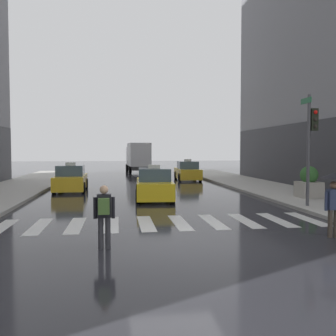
{
  "coord_description": "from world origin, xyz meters",
  "views": [
    {
      "loc": [
        -1.6,
        -9.66,
        2.54
      ],
      "look_at": [
        0.87,
        8.0,
        1.69
      ],
      "focal_mm": 39.19,
      "sensor_mm": 36.0,
      "label": 1
    }
  ],
  "objects_px": {
    "taxi_lead": "(154,185)",
    "pedestrian_with_umbrella": "(336,186)",
    "taxi_third": "(188,172)",
    "taxi_second": "(71,179)",
    "pedestrian_with_backpack": "(104,212)",
    "planter_near_corner": "(309,183)",
    "box_truck": "(138,157)",
    "traffic_light_pole": "(311,134)"
  },
  "relations": [
    {
      "from": "pedestrian_with_umbrella",
      "to": "pedestrian_with_backpack",
      "type": "relative_size",
      "value": 1.18
    },
    {
      "from": "taxi_third",
      "to": "pedestrian_with_backpack",
      "type": "height_order",
      "value": "taxi_third"
    },
    {
      "from": "box_truck",
      "to": "pedestrian_with_umbrella",
      "type": "distance_m",
      "value": 32.02
    },
    {
      "from": "pedestrian_with_backpack",
      "to": "planter_near_corner",
      "type": "xyz_separation_m",
      "value": [
        10.05,
        7.99,
        -0.1
      ]
    },
    {
      "from": "taxi_third",
      "to": "taxi_second",
      "type": "bearing_deg",
      "value": -140.55
    },
    {
      "from": "traffic_light_pole",
      "to": "pedestrian_with_umbrella",
      "type": "bearing_deg",
      "value": -111.49
    },
    {
      "from": "traffic_light_pole",
      "to": "taxi_third",
      "type": "relative_size",
      "value": 1.04
    },
    {
      "from": "pedestrian_with_umbrella",
      "to": "pedestrian_with_backpack",
      "type": "height_order",
      "value": "pedestrian_with_umbrella"
    },
    {
      "from": "taxi_third",
      "to": "pedestrian_with_umbrella",
      "type": "relative_size",
      "value": 2.37
    },
    {
      "from": "planter_near_corner",
      "to": "pedestrian_with_backpack",
      "type": "bearing_deg",
      "value": -141.51
    },
    {
      "from": "traffic_light_pole",
      "to": "taxi_lead",
      "type": "height_order",
      "value": "traffic_light_pole"
    },
    {
      "from": "taxi_second",
      "to": "box_truck",
      "type": "xyz_separation_m",
      "value": [
        5.24,
        17.97,
        1.13
      ]
    },
    {
      "from": "taxi_lead",
      "to": "taxi_second",
      "type": "distance_m",
      "value": 6.66
    },
    {
      "from": "traffic_light_pole",
      "to": "taxi_second",
      "type": "distance_m",
      "value": 14.47
    },
    {
      "from": "pedestrian_with_umbrella",
      "to": "planter_near_corner",
      "type": "xyz_separation_m",
      "value": [
        3.38,
        7.61,
        -0.64
      ]
    },
    {
      "from": "taxi_lead",
      "to": "pedestrian_with_umbrella",
      "type": "relative_size",
      "value": 2.39
    },
    {
      "from": "taxi_third",
      "to": "traffic_light_pole",
      "type": "bearing_deg",
      "value": -82.08
    },
    {
      "from": "taxi_third",
      "to": "box_truck",
      "type": "xyz_separation_m",
      "value": [
        -3.67,
        10.63,
        1.13
      ]
    },
    {
      "from": "pedestrian_with_umbrella",
      "to": "taxi_third",
      "type": "bearing_deg",
      "value": 90.81
    },
    {
      "from": "traffic_light_pole",
      "to": "pedestrian_with_backpack",
      "type": "distance_m",
      "value": 10.4
    },
    {
      "from": "box_truck",
      "to": "pedestrian_with_umbrella",
      "type": "xyz_separation_m",
      "value": [
        3.97,
        -31.77,
        -0.34
      ]
    },
    {
      "from": "pedestrian_with_umbrella",
      "to": "planter_near_corner",
      "type": "height_order",
      "value": "pedestrian_with_umbrella"
    },
    {
      "from": "box_truck",
      "to": "planter_near_corner",
      "type": "height_order",
      "value": "box_truck"
    },
    {
      "from": "taxi_second",
      "to": "box_truck",
      "type": "relative_size",
      "value": 0.6
    },
    {
      "from": "taxi_lead",
      "to": "planter_near_corner",
      "type": "height_order",
      "value": "taxi_lead"
    },
    {
      "from": "box_truck",
      "to": "traffic_light_pole",
      "type": "bearing_deg",
      "value": -77.54
    },
    {
      "from": "taxi_third",
      "to": "planter_near_corner",
      "type": "relative_size",
      "value": 2.87
    },
    {
      "from": "pedestrian_with_backpack",
      "to": "taxi_second",
      "type": "bearing_deg",
      "value": 100.17
    },
    {
      "from": "taxi_lead",
      "to": "pedestrian_with_backpack",
      "type": "bearing_deg",
      "value": -103.3
    },
    {
      "from": "traffic_light_pole",
      "to": "taxi_third",
      "type": "height_order",
      "value": "traffic_light_pole"
    },
    {
      "from": "box_truck",
      "to": "planter_near_corner",
      "type": "xyz_separation_m",
      "value": [
        7.35,
        -24.16,
        -0.98
      ]
    },
    {
      "from": "taxi_second",
      "to": "box_truck",
      "type": "height_order",
      "value": "box_truck"
    },
    {
      "from": "taxi_second",
      "to": "taxi_third",
      "type": "relative_size",
      "value": 1.0
    },
    {
      "from": "taxi_second",
      "to": "planter_near_corner",
      "type": "height_order",
      "value": "taxi_second"
    },
    {
      "from": "traffic_light_pole",
      "to": "pedestrian_with_umbrella",
      "type": "xyz_separation_m",
      "value": [
        -1.95,
        -4.96,
        -1.74
      ]
    },
    {
      "from": "taxi_third",
      "to": "pedestrian_with_umbrella",
      "type": "height_order",
      "value": "pedestrian_with_umbrella"
    },
    {
      "from": "taxi_second",
      "to": "pedestrian_with_umbrella",
      "type": "distance_m",
      "value": 16.61
    },
    {
      "from": "pedestrian_with_backpack",
      "to": "pedestrian_with_umbrella",
      "type": "bearing_deg",
      "value": 3.27
    },
    {
      "from": "traffic_light_pole",
      "to": "taxi_lead",
      "type": "distance_m",
      "value": 8.05
    },
    {
      "from": "planter_near_corner",
      "to": "taxi_second",
      "type": "bearing_deg",
      "value": 153.84
    },
    {
      "from": "taxi_lead",
      "to": "planter_near_corner",
      "type": "xyz_separation_m",
      "value": [
        7.79,
        -1.59,
        0.15
      ]
    },
    {
      "from": "taxi_lead",
      "to": "pedestrian_with_umbrella",
      "type": "bearing_deg",
      "value": -64.42
    }
  ]
}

